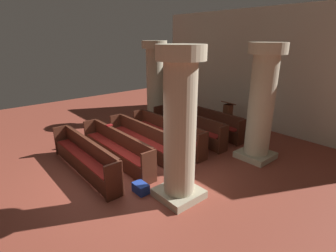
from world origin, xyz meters
name	(u,v)px	position (x,y,z in m)	size (l,w,h in m)	color
ground_plane	(128,172)	(0.00, 0.00, 0.00)	(19.20, 19.20, 0.00)	brown
back_wall	(260,70)	(0.00, 6.08, 2.25)	(10.00, 0.16, 4.50)	beige
pew_row_0	(205,121)	(-0.76, 3.93, 0.47)	(3.29, 0.47, 0.88)	#4C2316
pew_row_1	(187,126)	(-0.76, 2.98, 0.47)	(3.29, 0.46, 0.88)	#4C2316
pew_row_2	(167,132)	(-0.76, 2.03, 0.47)	(3.29, 0.46, 0.88)	#4C2316
pew_row_3	(143,139)	(-0.76, 1.07, 0.47)	(3.29, 0.47, 0.88)	#4C2316
pew_row_4	(116,147)	(-0.76, 0.12, 0.47)	(3.29, 0.46, 0.88)	#4C2316
pew_row_5	(84,156)	(-0.76, -0.84, 0.47)	(3.29, 0.46, 0.88)	#4C2316
pillar_aisle_side	(262,102)	(1.73, 3.42, 1.73)	(1.02, 1.02, 3.33)	tan
pillar_far_side	(155,81)	(-3.20, 3.44, 1.73)	(1.02, 1.02, 3.33)	tan
pillar_aisle_rear	(180,125)	(1.73, 0.28, 1.73)	(0.99, 0.99, 3.33)	tan
lectern	(227,117)	(-0.56, 5.03, 0.45)	(0.48, 0.45, 1.08)	#562B1A
hymn_book	(109,125)	(-1.45, 0.31, 0.90)	(0.14, 0.18, 0.04)	maroon
kneeler_box_blue	(141,188)	(1.03, -0.28, 0.11)	(0.39, 0.26, 0.23)	navy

